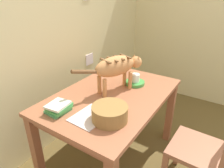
# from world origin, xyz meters

# --- Properties ---
(wall_rear) EXTENTS (4.26, 0.11, 2.50)m
(wall_rear) POSITION_xyz_m (-0.00, 1.84, 1.25)
(wall_rear) COLOR beige
(wall_rear) RESTS_ON ground_plane
(dining_table) EXTENTS (1.29, 0.87, 0.75)m
(dining_table) POSITION_xyz_m (0.03, 1.08, 0.66)
(dining_table) COLOR #A3603F
(dining_table) RESTS_ON ground_plane
(cat) EXTENTS (0.67, 0.32, 0.33)m
(cat) POSITION_xyz_m (0.12, 1.08, 0.99)
(cat) COLOR tan
(cat) RESTS_ON dining_table
(saucer_bowl) EXTENTS (0.19, 0.19, 0.03)m
(saucer_bowl) POSITION_xyz_m (0.33, 1.00, 0.77)
(saucer_bowl) COLOR green
(saucer_bowl) RESTS_ON dining_table
(coffee_mug) EXTENTS (0.13, 0.09, 0.08)m
(coffee_mug) POSITION_xyz_m (0.33, 1.00, 0.82)
(coffee_mug) COLOR white
(coffee_mug) RESTS_ON saucer_bowl
(magazine) EXTENTS (0.30, 0.24, 0.01)m
(magazine) POSITION_xyz_m (-0.35, 1.02, 0.76)
(magazine) COLOR silver
(magazine) RESTS_ON dining_table
(book_stack) EXTENTS (0.19, 0.16, 0.07)m
(book_stack) POSITION_xyz_m (-0.43, 1.27, 0.79)
(book_stack) COLOR #479659
(book_stack) RESTS_ON dining_table
(wicker_basket) EXTENTS (0.26, 0.26, 0.12)m
(wicker_basket) POSITION_xyz_m (-0.31, 0.88, 0.81)
(wicker_basket) COLOR olive
(wicker_basket) RESTS_ON dining_table
(wooden_chair_near) EXTENTS (0.43, 0.43, 0.93)m
(wooden_chair_near) POSITION_xyz_m (0.12, 0.26, 0.45)
(wooden_chair_near) COLOR #A56647
(wooden_chair_near) RESTS_ON ground_plane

